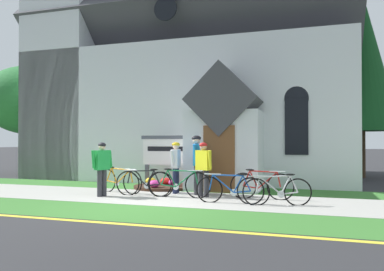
{
  "coord_description": "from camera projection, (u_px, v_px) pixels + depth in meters",
  "views": [
    {
      "loc": [
        4.05,
        -8.38,
        1.62
      ],
      "look_at": [
        0.38,
        3.35,
        1.79
      ],
      "focal_mm": 35.45,
      "sensor_mm": 36.0,
      "label": 1
    }
  ],
  "objects": [
    {
      "name": "bicycle_red",
      "position": [
        277.0,
        191.0,
        9.47
      ],
      "size": [
        1.68,
        0.51,
        0.82
      ],
      "color": "black",
      "rests_on": "ground"
    },
    {
      "name": "church_building",
      "position": [
        188.0,
        72.0,
        18.14
      ],
      "size": [
        13.94,
        10.59,
        13.91
      ],
      "color": "silver",
      "rests_on": "ground"
    },
    {
      "name": "bicycle_orange",
      "position": [
        261.0,
        185.0,
        10.47
      ],
      "size": [
        1.76,
        0.1,
        0.85
      ],
      "color": "black",
      "rests_on": "ground"
    },
    {
      "name": "bicycle_white",
      "position": [
        144.0,
        183.0,
        11.13
      ],
      "size": [
        1.73,
        0.17,
        0.82
      ],
      "color": "black",
      "rests_on": "ground"
    },
    {
      "name": "cyclist_in_orange_jersey",
      "position": [
        196.0,
        159.0,
        11.38
      ],
      "size": [
        0.34,
        0.77,
        1.78
      ],
      "color": "#2D2D33",
      "rests_on": "ground"
    },
    {
      "name": "sidewalk_slab",
      "position": [
        127.0,
        196.0,
        11.08
      ],
      "size": [
        32.0,
        2.72,
        0.01
      ],
      "primitive_type": "cube",
      "color": "#A8A59E",
      "rests_on": "ground"
    },
    {
      "name": "church_lawn",
      "position": [
        156.0,
        187.0,
        13.21
      ],
      "size": [
        24.0,
        1.76,
        0.01
      ],
      "primitive_type": "cube",
      "color": "#38722D",
      "rests_on": "ground"
    },
    {
      "name": "ground",
      "position": [
        187.0,
        188.0,
        13.0
      ],
      "size": [
        140.0,
        140.0,
        0.0
      ],
      "primitive_type": "plane",
      "color": "#2B2B2D"
    },
    {
      "name": "grass_verge",
      "position": [
        81.0,
        210.0,
        8.88
      ],
      "size": [
        32.0,
        1.88,
        0.01
      ],
      "primitive_type": "cube",
      "color": "#38722D",
      "rests_on": "ground"
    },
    {
      "name": "church_sign",
      "position": [
        166.0,
        153.0,
        13.27
      ],
      "size": [
        1.84,
        0.22,
        1.8
      ],
      "color": "#474C56",
      "rests_on": "ground"
    },
    {
      "name": "flower_bed",
      "position": [
        162.0,
        186.0,
        12.87
      ],
      "size": [
        1.94,
        1.94,
        0.34
      ],
      "color": "#382319",
      "rests_on": "ground"
    },
    {
      "name": "yard_deciduous_tree",
      "position": [
        29.0,
        101.0,
        18.59
      ],
      "size": [
        4.3,
        4.3,
        5.26
      ],
      "color": "#4C3823",
      "rests_on": "ground"
    },
    {
      "name": "curb_paint_stripe",
      "position": [
        51.0,
        219.0,
        7.84
      ],
      "size": [
        28.0,
        0.16,
        0.01
      ],
      "primitive_type": "cube",
      "color": "yellow",
      "rests_on": "ground"
    },
    {
      "name": "bicycle_black",
      "position": [
        179.0,
        184.0,
        10.79
      ],
      "size": [
        1.82,
        0.24,
        0.85
      ],
      "color": "black",
      "rests_on": "ground"
    },
    {
      "name": "cyclist_in_white_jersey",
      "position": [
        203.0,
        166.0,
        10.88
      ],
      "size": [
        0.55,
        0.45,
        1.57
      ],
      "color": "#2D2D33",
      "rests_on": "ground"
    },
    {
      "name": "bicycle_silver",
      "position": [
        119.0,
        180.0,
        11.76
      ],
      "size": [
        1.75,
        0.49,
        0.83
      ],
      "color": "black",
      "rests_on": "ground"
    },
    {
      "name": "cyclist_in_yellow_jersey",
      "position": [
        102.0,
        165.0,
        10.98
      ],
      "size": [
        0.36,
        0.64,
        1.57
      ],
      "color": "#2D2D33",
      "rests_on": "ground"
    },
    {
      "name": "bicycle_blue",
      "position": [
        230.0,
        189.0,
        9.79
      ],
      "size": [
        1.77,
        0.17,
        0.8
      ],
      "color": "black",
      "rests_on": "ground"
    },
    {
      "name": "cyclist_in_blue_jersey",
      "position": [
        176.0,
        164.0,
        11.65
      ],
      "size": [
        0.27,
        0.73,
        1.58
      ],
      "color": "#191E38",
      "rests_on": "ground"
    },
    {
      "name": "roadside_conifer",
      "position": [
        362.0,
        59.0,
        16.76
      ],
      "size": [
        3.11,
        3.11,
        8.43
      ],
      "color": "#3D2D1E",
      "rests_on": "ground"
    }
  ]
}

